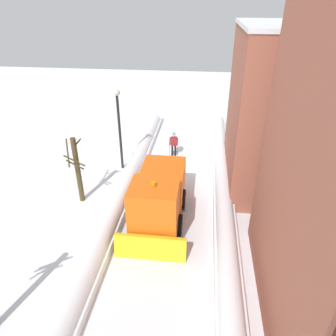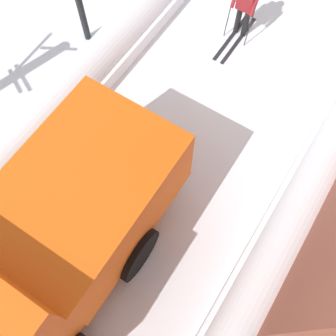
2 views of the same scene
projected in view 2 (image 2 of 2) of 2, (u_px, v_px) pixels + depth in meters
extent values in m
cube|color=orange|center=(87.00, 198.00, 6.87)|extent=(2.30, 3.40, 1.60)
cylinder|color=black|center=(138.00, 254.00, 7.32)|extent=(0.25, 1.10, 1.10)
cylinder|color=black|center=(43.00, 192.00, 7.83)|extent=(0.25, 1.10, 1.10)
cylinder|color=black|center=(246.00, 23.00, 9.90)|extent=(0.14, 0.14, 0.82)
cylinder|color=black|center=(238.00, 19.00, 9.95)|extent=(0.14, 0.14, 0.82)
cylinder|color=maroon|center=(255.00, 4.00, 9.15)|extent=(0.09, 0.33, 0.56)
cube|color=black|center=(239.00, 40.00, 10.17)|extent=(0.09, 1.80, 0.03)
cube|color=black|center=(231.00, 37.00, 10.22)|extent=(0.09, 1.80, 0.03)
cylinder|color=#262628|center=(250.00, 26.00, 9.60)|extent=(0.02, 0.19, 1.19)
cylinder|color=#262628|center=(228.00, 16.00, 9.74)|extent=(0.02, 0.19, 1.19)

